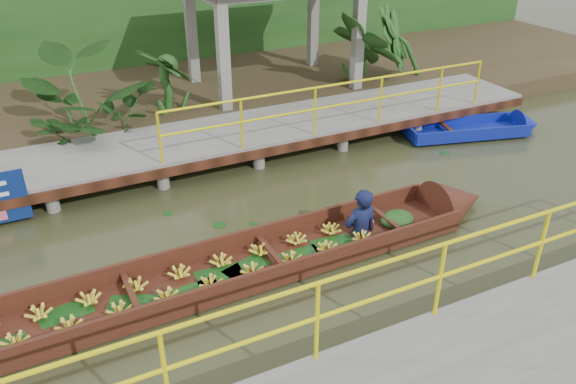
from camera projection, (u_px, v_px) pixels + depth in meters
name	position (u px, v px, depth m)	size (l,w,h in m)	color
ground	(268.00, 246.00, 9.07)	(80.00, 80.00, 0.00)	#292D16
land_strip	(152.00, 95.00, 14.87)	(30.00, 8.00, 0.45)	#372F1B
far_dock	(201.00, 142.00, 11.55)	(16.00, 2.06, 1.66)	slate
foliage_backdrop	(124.00, 10.00, 15.99)	(30.00, 0.80, 4.00)	#173F14
vendor_boat	(223.00, 268.00, 8.18)	(10.55, 1.30, 2.10)	#33190E
moored_blue_boat	(497.00, 128.00, 13.08)	(3.36, 1.62, 0.78)	#0D1A90
tropical_plants	(161.00, 81.00, 12.55)	(14.30, 1.30, 1.63)	#173F14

